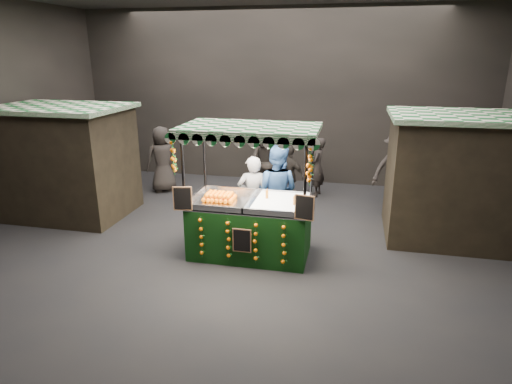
# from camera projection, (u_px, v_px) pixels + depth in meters

# --- Properties ---
(ground) EXTENTS (12.00, 12.00, 0.00)m
(ground) POSITION_uv_depth(u_px,v_px,m) (235.00, 246.00, 8.80)
(ground) COLOR black
(ground) RESTS_ON ground
(market_hall) EXTENTS (12.10, 10.10, 5.05)m
(market_hall) POSITION_uv_depth(u_px,v_px,m) (232.00, 74.00, 7.76)
(market_hall) COLOR black
(market_hall) RESTS_ON ground
(neighbour_stall_left) EXTENTS (3.00, 2.20, 2.60)m
(neighbour_stall_left) POSITION_uv_depth(u_px,v_px,m) (65.00, 161.00, 10.24)
(neighbour_stall_left) COLOR black
(neighbour_stall_left) RESTS_ON ground
(neighbour_stall_right) EXTENTS (3.00, 2.20, 2.60)m
(neighbour_stall_right) POSITION_uv_depth(u_px,v_px,m) (461.00, 178.00, 8.88)
(neighbour_stall_right) COLOR black
(neighbour_stall_right) RESTS_ON ground
(juice_stall) EXTENTS (2.58, 1.52, 2.50)m
(juice_stall) POSITION_uv_depth(u_px,v_px,m) (250.00, 217.00, 8.22)
(juice_stall) COLOR black
(juice_stall) RESTS_ON ground
(vendor_grey) EXTENTS (0.74, 0.60, 1.74)m
(vendor_grey) POSITION_uv_depth(u_px,v_px,m) (253.00, 197.00, 9.08)
(vendor_grey) COLOR slate
(vendor_grey) RESTS_ON ground
(vendor_blue) EXTENTS (1.08, 0.92, 1.95)m
(vendor_blue) POSITION_uv_depth(u_px,v_px,m) (277.00, 191.00, 9.15)
(vendor_blue) COLOR navy
(vendor_blue) RESTS_ON ground
(shopper_0) EXTENTS (0.62, 0.47, 1.52)m
(shopper_0) POSITION_uv_depth(u_px,v_px,m) (126.00, 163.00, 12.30)
(shopper_0) COLOR black
(shopper_0) RESTS_ON ground
(shopper_1) EXTENTS (1.10, 0.96, 1.91)m
(shopper_1) POSITION_uv_depth(u_px,v_px,m) (266.00, 163.00, 11.48)
(shopper_1) COLOR black
(shopper_1) RESTS_ON ground
(shopper_2) EXTENTS (0.97, 0.71, 1.53)m
(shopper_2) POSITION_uv_depth(u_px,v_px,m) (289.00, 176.00, 11.03)
(shopper_2) COLOR black
(shopper_2) RESTS_ON ground
(shopper_3) EXTENTS (1.42, 1.14, 1.92)m
(shopper_3) POSITION_uv_depth(u_px,v_px,m) (395.00, 170.00, 10.79)
(shopper_3) COLOR #292321
(shopper_3) RESTS_ON ground
(shopper_4) EXTENTS (1.07, 1.01, 1.84)m
(shopper_4) POSITION_uv_depth(u_px,v_px,m) (162.00, 159.00, 12.06)
(shopper_4) COLOR #2A2422
(shopper_4) RESTS_ON ground
(shopper_5) EXTENTS (1.47, 1.82, 1.94)m
(shopper_5) POSITION_uv_depth(u_px,v_px,m) (444.00, 179.00, 10.00)
(shopper_5) COLOR #2D2825
(shopper_5) RESTS_ON ground
(shopper_6) EXTENTS (0.47, 0.64, 1.60)m
(shopper_6) POSITION_uv_depth(u_px,v_px,m) (317.00, 167.00, 11.70)
(shopper_6) COLOR black
(shopper_6) RESTS_ON ground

